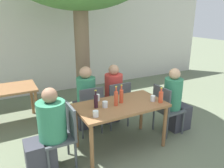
{
  "coord_description": "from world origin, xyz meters",
  "views": [
    {
      "loc": [
        -1.61,
        -2.76,
        2.16
      ],
      "look_at": [
        0.0,
        0.3,
        1.02
      ],
      "focal_mm": 35.0,
      "sensor_mm": 36.0,
      "label": 1
    }
  ],
  "objects_px": {
    "drinking_glass_3": "(105,104)",
    "soda_bottle_2": "(121,96)",
    "patio_chair_1": "(166,107)",
    "person_seated_0": "(47,134)",
    "person_seated_1": "(176,103)",
    "patio_chair_0": "(64,132)",
    "person_seated_2": "(85,101)",
    "patio_chair_3": "(117,102)",
    "soda_bottle_0": "(161,97)",
    "patio_chair_2": "(90,107)",
    "dining_table_back": "(1,94)",
    "dining_table_front": "(121,110)",
    "drinking_glass_0": "(153,98)",
    "wine_bottle_1": "(96,101)",
    "soda_bottle_3": "(116,98)",
    "drinking_glass_2": "(98,98)",
    "drinking_glass_1": "(96,114)",
    "person_seated_3": "(112,97)"
  },
  "relations": [
    {
      "from": "drinking_glass_3",
      "to": "soda_bottle_2",
      "type": "bearing_deg",
      "value": 8.25
    },
    {
      "from": "patio_chair_1",
      "to": "person_seated_0",
      "type": "relative_size",
      "value": 0.76
    },
    {
      "from": "person_seated_1",
      "to": "drinking_glass_3",
      "type": "relative_size",
      "value": 12.86
    },
    {
      "from": "patio_chair_0",
      "to": "person_seated_2",
      "type": "xyz_separation_m",
      "value": [
        0.66,
        0.86,
        0.04
      ]
    },
    {
      "from": "patio_chair_3",
      "to": "soda_bottle_0",
      "type": "height_order",
      "value": "soda_bottle_0"
    },
    {
      "from": "patio_chair_2",
      "to": "soda_bottle_2",
      "type": "relative_size",
      "value": 3.07
    },
    {
      "from": "dining_table_back",
      "to": "person_seated_0",
      "type": "distance_m",
      "value": 1.77
    },
    {
      "from": "dining_table_back",
      "to": "person_seated_1",
      "type": "bearing_deg",
      "value": -30.8
    },
    {
      "from": "dining_table_front",
      "to": "drinking_glass_3",
      "type": "bearing_deg",
      "value": 178.3
    },
    {
      "from": "drinking_glass_0",
      "to": "drinking_glass_3",
      "type": "xyz_separation_m",
      "value": [
        -0.81,
        0.14,
        0.0
      ]
    },
    {
      "from": "drinking_glass_3",
      "to": "wine_bottle_1",
      "type": "bearing_deg",
      "value": 157.93
    },
    {
      "from": "dining_table_back",
      "to": "drinking_glass_3",
      "type": "relative_size",
      "value": 13.28
    },
    {
      "from": "person_seated_0",
      "to": "soda_bottle_3",
      "type": "distance_m",
      "value": 1.14
    },
    {
      "from": "person_seated_2",
      "to": "wine_bottle_1",
      "type": "height_order",
      "value": "person_seated_2"
    },
    {
      "from": "drinking_glass_2",
      "to": "drinking_glass_1",
      "type": "bearing_deg",
      "value": -116.92
    },
    {
      "from": "patio_chair_1",
      "to": "patio_chair_3",
      "type": "relative_size",
      "value": 1.0
    },
    {
      "from": "wine_bottle_1",
      "to": "drinking_glass_3",
      "type": "distance_m",
      "value": 0.15
    },
    {
      "from": "patio_chair_0",
      "to": "soda_bottle_0",
      "type": "bearing_deg",
      "value": 81.27
    },
    {
      "from": "dining_table_back",
      "to": "patio_chair_2",
      "type": "height_order",
      "value": "patio_chair_2"
    },
    {
      "from": "patio_chair_2",
      "to": "drinking_glass_1",
      "type": "relative_size",
      "value": 10.5
    },
    {
      "from": "soda_bottle_2",
      "to": "drinking_glass_3",
      "type": "distance_m",
      "value": 0.33
    },
    {
      "from": "patio_chair_2",
      "to": "soda_bottle_0",
      "type": "distance_m",
      "value": 1.29
    },
    {
      "from": "soda_bottle_3",
      "to": "drinking_glass_0",
      "type": "bearing_deg",
      "value": -11.37
    },
    {
      "from": "soda_bottle_3",
      "to": "drinking_glass_1",
      "type": "height_order",
      "value": "soda_bottle_3"
    },
    {
      "from": "person_seated_0",
      "to": "soda_bottle_3",
      "type": "relative_size",
      "value": 3.85
    },
    {
      "from": "dining_table_front",
      "to": "wine_bottle_1",
      "type": "xyz_separation_m",
      "value": [
        -0.4,
        0.06,
        0.2
      ]
    },
    {
      "from": "dining_table_front",
      "to": "drinking_glass_1",
      "type": "height_order",
      "value": "drinking_glass_1"
    },
    {
      "from": "patio_chair_2",
      "to": "person_seated_0",
      "type": "distance_m",
      "value": 1.09
    },
    {
      "from": "person_seated_0",
      "to": "drinking_glass_3",
      "type": "relative_size",
      "value": 12.77
    },
    {
      "from": "drinking_glass_1",
      "to": "dining_table_front",
      "type": "bearing_deg",
      "value": 22.21
    },
    {
      "from": "dining_table_front",
      "to": "drinking_glass_0",
      "type": "relative_size",
      "value": 15.23
    },
    {
      "from": "dining_table_front",
      "to": "drinking_glass_1",
      "type": "relative_size",
      "value": 16.14
    },
    {
      "from": "person_seated_2",
      "to": "drinking_glass_1",
      "type": "height_order",
      "value": "person_seated_2"
    },
    {
      "from": "wine_bottle_1",
      "to": "drinking_glass_2",
      "type": "height_order",
      "value": "wine_bottle_1"
    },
    {
      "from": "dining_table_front",
      "to": "person_seated_3",
      "type": "distance_m",
      "value": 0.91
    },
    {
      "from": "drinking_glass_2",
      "to": "drinking_glass_0",
      "type": "bearing_deg",
      "value": -28.58
    },
    {
      "from": "patio_chair_1",
      "to": "person_seated_2",
      "type": "relative_size",
      "value": 0.74
    },
    {
      "from": "drinking_glass_0",
      "to": "drinking_glass_3",
      "type": "distance_m",
      "value": 0.82
    },
    {
      "from": "patio_chair_1",
      "to": "patio_chair_3",
      "type": "xyz_separation_m",
      "value": [
        -0.66,
        0.62,
        0.0
      ]
    },
    {
      "from": "person_seated_2",
      "to": "drinking_glass_0",
      "type": "distance_m",
      "value": 1.31
    },
    {
      "from": "patio_chair_1",
      "to": "soda_bottle_0",
      "type": "xyz_separation_m",
      "value": [
        -0.34,
        -0.24,
        0.34
      ]
    },
    {
      "from": "drinking_glass_0",
      "to": "dining_table_front",
      "type": "bearing_deg",
      "value": 165.97
    },
    {
      "from": "dining_table_back",
      "to": "drinking_glass_1",
      "type": "relative_size",
      "value": 14.44
    },
    {
      "from": "person_seated_0",
      "to": "drinking_glass_0",
      "type": "height_order",
      "value": "person_seated_0"
    },
    {
      "from": "dining_table_back",
      "to": "soda_bottle_2",
      "type": "height_order",
      "value": "soda_bottle_2"
    },
    {
      "from": "drinking_glass_0",
      "to": "patio_chair_0",
      "type": "bearing_deg",
      "value": 174.86
    },
    {
      "from": "patio_chair_1",
      "to": "patio_chair_2",
      "type": "height_order",
      "value": "same"
    },
    {
      "from": "patio_chair_3",
      "to": "soda_bottle_2",
      "type": "height_order",
      "value": "soda_bottle_2"
    },
    {
      "from": "patio_chair_2",
      "to": "person_seated_2",
      "type": "height_order",
      "value": "person_seated_2"
    },
    {
      "from": "person_seated_3",
      "to": "drinking_glass_3",
      "type": "distance_m",
      "value": 1.05
    }
  ]
}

